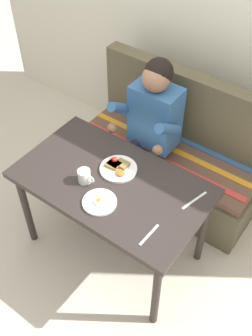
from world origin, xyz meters
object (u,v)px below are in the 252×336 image
fork (149,235)px  knife (194,200)px  plate_breakfast (118,168)px  table (112,190)px  couch (172,157)px  coffee_mug (85,176)px  plate_eggs (100,202)px  person (150,123)px

fork → knife: bearing=80.0°
plate_breakfast → knife: bearing=6.5°
table → couch: bearing=90.0°
coffee_mug → plate_eggs: bearing=-24.4°
fork → person: bearing=126.1°
couch → plate_breakfast: couch is taller
couch → plate_breakfast: 0.78m
couch → plate_eggs: 1.03m
plate_eggs → knife: (0.44, 0.34, -0.01)m
plate_eggs → fork: 0.36m
coffee_mug → knife: coffee_mug is taller
coffee_mug → knife: 0.67m
table → person: (-0.11, 0.59, 0.09)m
person → plate_eggs: size_ratio=5.93×
plate_eggs → knife: 0.56m
person → plate_eggs: 0.79m
couch → person: bearing=-123.1°
coffee_mug → couch: bearing=81.4°
plate_breakfast → fork: (0.44, -0.30, -0.01)m
table → person: size_ratio=0.99×
plate_eggs → coffee_mug: bearing=155.6°
person → fork: 0.94m
couch → fork: bearing=-66.9°
plate_breakfast → couch: bearing=87.4°
couch → person: size_ratio=1.19×
plate_eggs → coffee_mug: (-0.18, 0.08, 0.04)m
plate_eggs → coffee_mug: 0.20m
couch → person: person is taller
plate_eggs → knife: bearing=37.9°
couch → coffee_mug: couch is taller
table → plate_eggs: (0.05, -0.18, 0.09)m
table → fork: fork is taller
person → knife: size_ratio=6.06×
person → plate_eggs: (0.16, -0.77, -0.00)m
plate_breakfast → person: bearing=99.8°
person → coffee_mug: size_ratio=10.27×
couch → plate_breakfast: size_ratio=6.07×
couch → plate_eggs: bearing=-87.0°
table → coffee_mug: coffee_mug is taller
table → couch: couch is taller
plate_breakfast → fork: 0.53m
plate_eggs → table: bearing=105.3°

